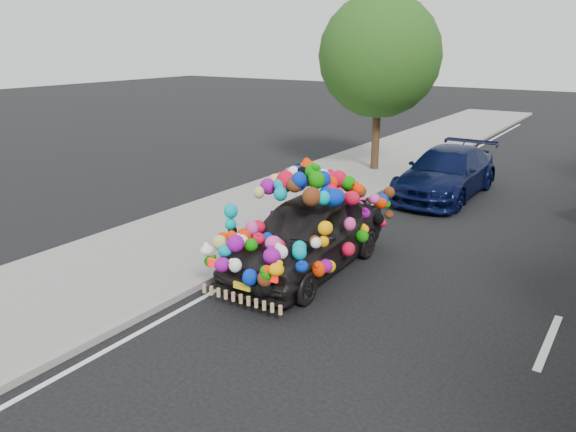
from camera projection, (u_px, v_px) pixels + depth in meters
name	position (u px, v px, depth m)	size (l,w,h in m)	color
ground	(345.00, 289.00, 10.69)	(100.00, 100.00, 0.00)	black
sidewalk	(179.00, 243.00, 12.92)	(4.00, 60.00, 0.12)	gray
kerb	(247.00, 260.00, 11.90)	(0.15, 60.00, 0.13)	gray
lane_markings	(549.00, 341.00, 8.80)	(6.00, 50.00, 0.01)	silver
tree_near_sidewalk	(379.00, 56.00, 19.06)	(4.20, 4.20, 6.13)	#332114
plush_art_car	(307.00, 217.00, 11.30)	(2.30, 4.73, 2.17)	black
navy_sedan	(446.00, 173.00, 16.89)	(2.02, 4.97, 1.44)	black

